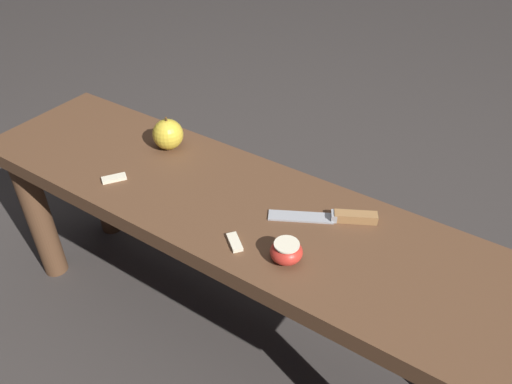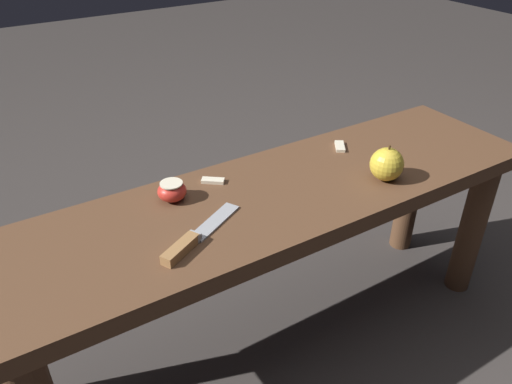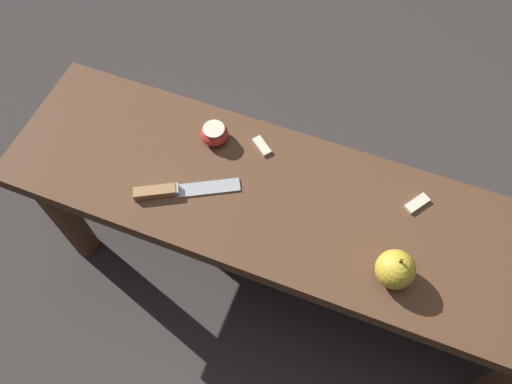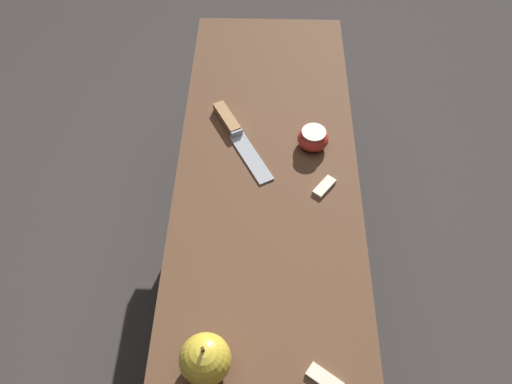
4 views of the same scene
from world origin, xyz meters
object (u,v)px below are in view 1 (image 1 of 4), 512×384
object	(u,v)px
wooden_bench	(224,227)
apple_cut	(286,251)
apple_whole	(168,134)
knife	(339,217)

from	to	relation	value
wooden_bench	apple_cut	size ratio (longest dim) A/B	20.67
wooden_bench	apple_whole	size ratio (longest dim) A/B	14.92
wooden_bench	apple_whole	world-z (taller)	apple_whole
apple_whole	apple_cut	world-z (taller)	apple_whole
apple_cut	apple_whole	bearing A→B (deg)	-21.39
wooden_bench	knife	xyz separation A→B (m)	(-0.25, -0.07, 0.10)
knife	apple_cut	bearing A→B (deg)	50.22
wooden_bench	apple_cut	world-z (taller)	apple_cut
apple_whole	knife	bearing A→B (deg)	178.16
wooden_bench	apple_cut	distance (m)	0.27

